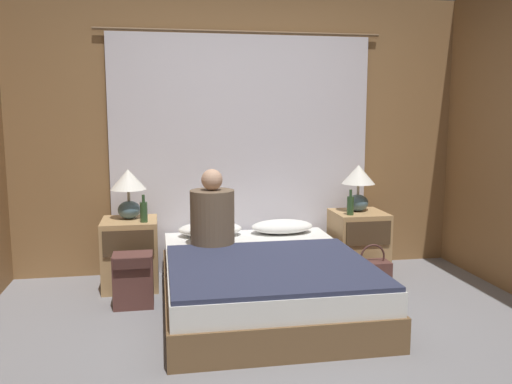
{
  "coord_description": "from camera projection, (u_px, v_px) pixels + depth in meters",
  "views": [
    {
      "loc": [
        -0.74,
        -3.14,
        1.47
      ],
      "look_at": [
        0.0,
        1.0,
        0.84
      ],
      "focal_mm": 38.0,
      "sensor_mm": 36.0,
      "label": 1
    }
  ],
  "objects": [
    {
      "name": "wall_back",
      "position": [
        241.0,
        135.0,
        4.97
      ],
      "size": [
        4.2,
        0.06,
        2.5
      ],
      "color": "olive",
      "rests_on": "ground_plane"
    },
    {
      "name": "handbag_on_floor",
      "position": [
        372.0,
        274.0,
        4.5
      ],
      "size": [
        0.28,
        0.18,
        0.38
      ],
      "color": "brown",
      "rests_on": "ground_plane"
    },
    {
      "name": "ground_plane",
      "position": [
        284.0,
        347.0,
        3.41
      ],
      "size": [
        16.0,
        16.0,
        0.0
      ],
      "primitive_type": "plane",
      "color": "gray"
    },
    {
      "name": "nightstand_left",
      "position": [
        130.0,
        253.0,
        4.52
      ],
      "size": [
        0.45,
        0.47,
        0.58
      ],
      "color": "tan",
      "rests_on": "ground_plane"
    },
    {
      "name": "beer_bottle_on_left_stand",
      "position": [
        144.0,
        211.0,
        4.37
      ],
      "size": [
        0.06,
        0.06,
        0.22
      ],
      "color": "#2D4C28",
      "rests_on": "nightstand_left"
    },
    {
      "name": "bed",
      "position": [
        263.0,
        282.0,
        4.07
      ],
      "size": [
        1.46,
        1.92,
        0.39
      ],
      "color": "brown",
      "rests_on": "ground_plane"
    },
    {
      "name": "lamp_left",
      "position": [
        128.0,
        187.0,
        4.49
      ],
      "size": [
        0.3,
        0.3,
        0.42
      ],
      "color": "slate",
      "rests_on": "nightstand_left"
    },
    {
      "name": "nightstand_right",
      "position": [
        358.0,
        243.0,
        4.87
      ],
      "size": [
        0.45,
        0.47,
        0.58
      ],
      "color": "tan",
      "rests_on": "ground_plane"
    },
    {
      "name": "lamp_right",
      "position": [
        358.0,
        182.0,
        4.83
      ],
      "size": [
        0.3,
        0.3,
        0.42
      ],
      "color": "slate",
      "rests_on": "nightstand_right"
    },
    {
      "name": "pillow_right",
      "position": [
        282.0,
        226.0,
        4.83
      ],
      "size": [
        0.55,
        0.32,
        0.12
      ],
      "color": "white",
      "rests_on": "bed"
    },
    {
      "name": "person_left_in_bed",
      "position": [
        212.0,
        215.0,
        4.33
      ],
      "size": [
        0.35,
        0.35,
        0.63
      ],
      "color": "brown",
      "rests_on": "bed"
    },
    {
      "name": "curtain_panel",
      "position": [
        242.0,
        154.0,
        4.93
      ],
      "size": [
        2.55,
        0.02,
        2.17
      ],
      "color": "silver",
      "rests_on": "ground_plane"
    },
    {
      "name": "backpack_on_floor",
      "position": [
        133.0,
        277.0,
        4.08
      ],
      "size": [
        0.3,
        0.24,
        0.41
      ],
      "color": "brown",
      "rests_on": "ground_plane"
    },
    {
      "name": "pillow_left",
      "position": [
        210.0,
        229.0,
        4.72
      ],
      "size": [
        0.55,
        0.32,
        0.12
      ],
      "color": "white",
      "rests_on": "bed"
    },
    {
      "name": "beer_bottle_on_right_stand",
      "position": [
        350.0,
        205.0,
        4.68
      ],
      "size": [
        0.06,
        0.06,
        0.22
      ],
      "color": "#2D4C28",
      "rests_on": "nightstand_right"
    },
    {
      "name": "blanket_on_bed",
      "position": [
        270.0,
        266.0,
        3.76
      ],
      "size": [
        1.4,
        1.29,
        0.03
      ],
      "color": "#2D334C",
      "rests_on": "bed"
    }
  ]
}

